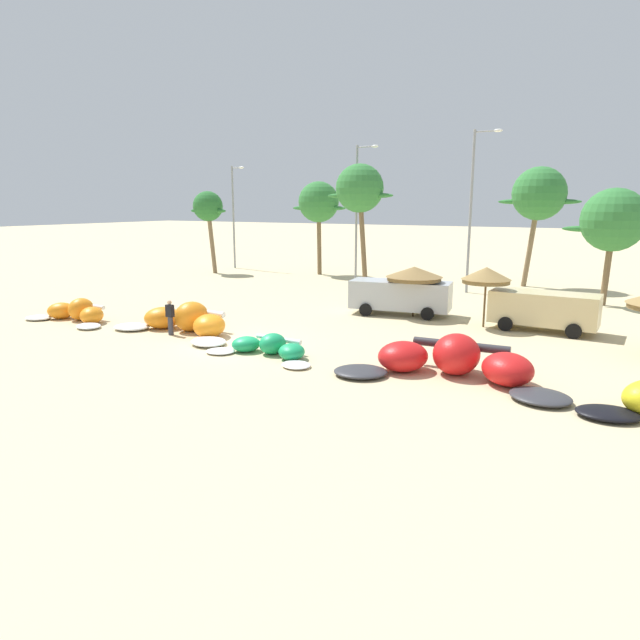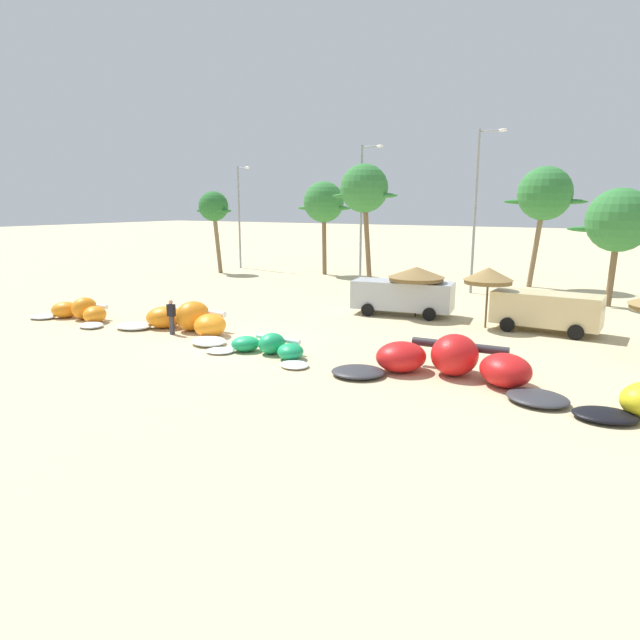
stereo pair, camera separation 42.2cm
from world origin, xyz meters
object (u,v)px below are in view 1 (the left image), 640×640
Objects in this scene: kite_center at (453,362)px; palm_left_of_gap at (360,189)px; beach_umbrella_near_van at (414,274)px; palm_leftmost at (208,208)px; kite_far_left at (76,313)px; kite_left at (185,321)px; beach_umbrella_middle at (486,275)px; kite_left_of_center at (268,347)px; lamppost_east_center at (473,205)px; lamppost_west_center at (358,208)px; palm_center_left at (539,194)px; person_near_kites at (170,317)px; parked_car_second at (398,295)px; palm_left at (319,203)px; lamppost_west at (234,212)px; palm_center_right at (614,221)px; parked_van at (541,308)px.

kite_center is 0.94× the size of palm_left_of_gap.
palm_leftmost is (-22.08, 9.69, 3.26)m from beach_umbrella_near_van.
kite_far_left is 6.74m from kite_left.
beach_umbrella_middle reaches higher than beach_umbrella_near_van.
kite_left_of_center is (5.68, -1.45, -0.21)m from kite_left.
lamppost_east_center is (15.14, 19.18, 5.41)m from kite_far_left.
kite_left is 0.72× the size of lamppost_west_center.
beach_umbrella_middle is (18.60, 8.78, 2.11)m from kite_far_left.
kite_center reaches higher than kite_far_left.
palm_leftmost is at bearing -169.45° from palm_center_left.
person_near_kites is (-13.15, -0.01, 0.26)m from kite_center.
beach_umbrella_near_van is at bearing 117.29° from kite_center.
parked_car_second is 10.70m from lamppost_east_center.
beach_umbrella_middle is 0.35× the size of palm_center_left.
person_near_kites is at bearing -77.49° from palm_left.
palm_center_left is at bearing 71.95° from parked_car_second.
kite_center is at bearing -40.35° from lamppost_west.
lamppost_east_center is (-3.46, 10.40, 3.30)m from beach_umbrella_middle.
lamppost_west is at bearing 151.15° from beach_umbrella_middle.
palm_center_right reaches higher than kite_left_of_center.
person_near_kites is at bearing -58.63° from lamppost_west.
palm_left_of_gap reaches higher than palm_leftmost.
parked_car_second reaches higher than kite_left.
palm_left_of_gap is 1.03× the size of palm_center_left.
kite_far_left is 30.11m from palm_center_right.
palm_leftmost is 26.36m from palm_center_left.
kite_center is 23.95m from palm_left_of_gap.
palm_left is 9.11m from lamppost_west.
lamppost_east_center is (-8.35, 0.89, 0.89)m from palm_center_right.
lamppost_west reaches higher than palm_left_of_gap.
lamppost_east_center is at bearing 81.82° from parked_car_second.
palm_center_right is at bearing 41.51° from parked_car_second.
beach_umbrella_near_van is (7.97, 8.86, 1.76)m from kite_left.
palm_center_right reaches higher than kite_far_left.
parked_car_second is at bearing 169.36° from beach_umbrella_middle.
palm_leftmost is (-26.01, 10.54, 3.02)m from beach_umbrella_middle.
palm_left_of_gap reaches higher than beach_umbrella_near_van.
lamppost_west_center is at bearing 128.04° from beach_umbrella_near_van.
lamppost_west is (-31.19, 4.98, 0.15)m from palm_center_right.
palm_center_left reaches higher than person_near_kites.
palm_left_of_gap is at bearing 105.43° from kite_left_of_center.
person_near_kites is (-5.93, 0.74, 0.50)m from kite_left_of_center.
parked_car_second is (-4.83, 0.91, -1.45)m from beach_umbrella_middle.
kite_left_of_center is at bearing -123.37° from beach_umbrella_middle.
palm_left is at bearing 86.60° from kite_far_left.
lamppost_west is at bearing 164.86° from palm_left_of_gap.
beach_umbrella_middle reaches higher than parked_van.
palm_left is 22.64m from palm_center_right.
lamppost_east_center reaches higher than lamppost_west_center.
palm_left is (-5.08, 22.92, 5.16)m from person_near_kites.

